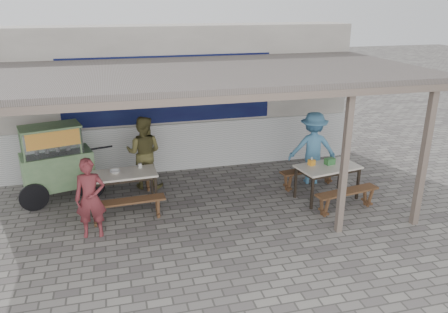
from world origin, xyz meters
The scene contains 17 objects.
ground centered at (0.00, 0.00, 0.00)m, with size 60.00×60.00×0.00m, color slate.
back_wall centered at (0.00, 3.58, 1.72)m, with size 9.00×1.28×3.50m.
warung_roof centered at (0.02, 0.90, 2.71)m, with size 9.00×4.21×2.81m.
table_left centered at (-1.47, 1.14, 0.67)m, with size 1.43×0.75×0.75m.
bench_left_street centered at (-1.44, 0.46, 0.34)m, with size 1.51×0.36×0.45m.
bench_left_wall centered at (-1.51, 1.82, 0.34)m, with size 1.51×0.36×0.45m.
table_right centered at (2.78, 0.47, 0.67)m, with size 1.41×0.94×0.75m.
bench_right_street centered at (2.90, -0.19, 0.33)m, with size 1.43×0.52×0.45m.
bench_right_wall centered at (2.67, 1.13, 0.33)m, with size 1.43×0.52×0.45m.
vendor_cart centered at (-2.79, 1.93, 0.89)m, with size 1.93×1.15×1.63m.
patron_street_side centered at (-2.05, 0.08, 0.74)m, with size 0.54×0.35×1.48m, color maroon.
patron_wall_side centered at (-0.94, 2.08, 0.83)m, with size 0.81×0.63×1.67m, color brown.
patron_right_table centered at (2.86, 1.38, 0.84)m, with size 1.09×0.63×1.69m, color #4E8AB4.
tissue_box centered at (2.47, 0.60, 0.81)m, with size 0.12×0.12×0.12m, color orange.
donation_box centered at (2.86, 0.55, 0.82)m, with size 0.20×0.14×0.14m, color #327037.
condiment_jar centered at (-1.08, 1.37, 0.80)m, with size 0.08×0.08×0.09m, color silver.
condiment_bowl centered at (-1.59, 1.20, 0.78)m, with size 0.21×0.21×0.05m, color white.
Camera 1 is at (-1.52, -7.33, 4.05)m, focal length 35.00 mm.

